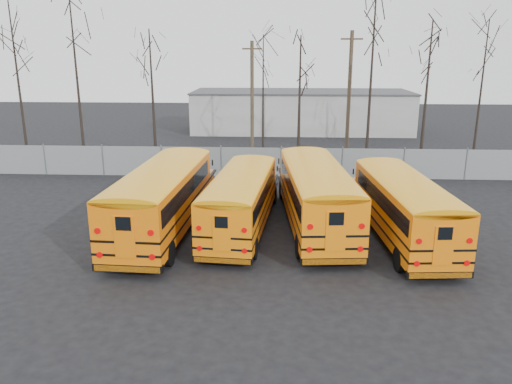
# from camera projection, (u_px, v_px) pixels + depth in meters

# --- Properties ---
(ground) EXTENTS (120.00, 120.00, 0.00)m
(ground) POSITION_uv_depth(u_px,v_px,m) (280.00, 245.00, 21.72)
(ground) COLOR black
(ground) RESTS_ON ground
(fence) EXTENTS (40.00, 0.04, 2.00)m
(fence) POSITION_uv_depth(u_px,v_px,m) (281.00, 163.00, 32.97)
(fence) COLOR gray
(fence) RESTS_ON ground
(distant_building) EXTENTS (22.00, 8.00, 4.00)m
(distant_building) POSITION_uv_depth(u_px,v_px,m) (301.00, 112.00, 51.80)
(distant_building) COLOR #BABAB5
(distant_building) RESTS_ON ground
(bus_a) EXTENTS (3.19, 11.58, 3.21)m
(bus_a) POSITION_uv_depth(u_px,v_px,m) (164.00, 194.00, 22.71)
(bus_a) COLOR black
(bus_a) RESTS_ON ground
(bus_b) EXTENTS (3.21, 10.33, 2.85)m
(bus_b) POSITION_uv_depth(u_px,v_px,m) (241.00, 196.00, 23.03)
(bus_b) COLOR black
(bus_b) RESTS_ON ground
(bus_c) EXTENTS (3.53, 11.40, 3.14)m
(bus_c) POSITION_uv_depth(u_px,v_px,m) (316.00, 191.00, 23.29)
(bus_c) COLOR black
(bus_c) RESTS_ON ground
(bus_d) EXTENTS (3.23, 10.60, 2.93)m
(bus_d) POSITION_uv_depth(u_px,v_px,m) (403.00, 203.00, 21.90)
(bus_d) COLOR black
(bus_d) RESTS_ON ground
(utility_pole_left) EXTENTS (1.55, 0.54, 8.85)m
(utility_pole_left) POSITION_uv_depth(u_px,v_px,m) (252.00, 98.00, 38.80)
(utility_pole_left) COLOR #493B29
(utility_pole_left) RESTS_ON ground
(utility_pole_right) EXTENTS (1.72, 0.30, 9.63)m
(utility_pole_right) POSITION_uv_depth(u_px,v_px,m) (349.00, 92.00, 39.32)
(utility_pole_right) COLOR #453627
(utility_pole_right) RESTS_ON ground
(tree_0) EXTENTS (0.26, 0.26, 11.50)m
(tree_0) POSITION_uv_depth(u_px,v_px,m) (19.00, 86.00, 35.27)
(tree_0) COLOR black
(tree_0) RESTS_ON ground
(tree_1) EXTENTS (0.26, 0.26, 12.43)m
(tree_1) POSITION_uv_depth(u_px,v_px,m) (77.00, 79.00, 34.54)
(tree_1) COLOR black
(tree_1) RESTS_ON ground
(tree_2) EXTENTS (0.26, 0.26, 9.62)m
(tree_2) POSITION_uv_depth(u_px,v_px,m) (153.00, 98.00, 36.40)
(tree_2) COLOR black
(tree_2) RESTS_ON ground
(tree_3) EXTENTS (0.26, 0.26, 9.25)m
(tree_3) POSITION_uv_depth(u_px,v_px,m) (263.00, 100.00, 36.38)
(tree_3) COLOR black
(tree_3) RESTS_ON ground
(tree_4) EXTENTS (0.26, 0.26, 9.12)m
(tree_4) POSITION_uv_depth(u_px,v_px,m) (299.00, 105.00, 34.02)
(tree_4) COLOR black
(tree_4) RESTS_ON ground
(tree_5) EXTENTS (0.26, 0.26, 12.83)m
(tree_5) POSITION_uv_depth(u_px,v_px,m) (371.00, 78.00, 32.96)
(tree_5) COLOR black
(tree_5) RESTS_ON ground
(tree_6) EXTENTS (0.26, 0.26, 10.12)m
(tree_6) POSITION_uv_depth(u_px,v_px,m) (426.00, 97.00, 34.03)
(tree_6) COLOR black
(tree_6) RESTS_ON ground
(tree_7) EXTENTS (0.26, 0.26, 10.21)m
(tree_7) POSITION_uv_depth(u_px,v_px,m) (480.00, 94.00, 35.80)
(tree_7) COLOR black
(tree_7) RESTS_ON ground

